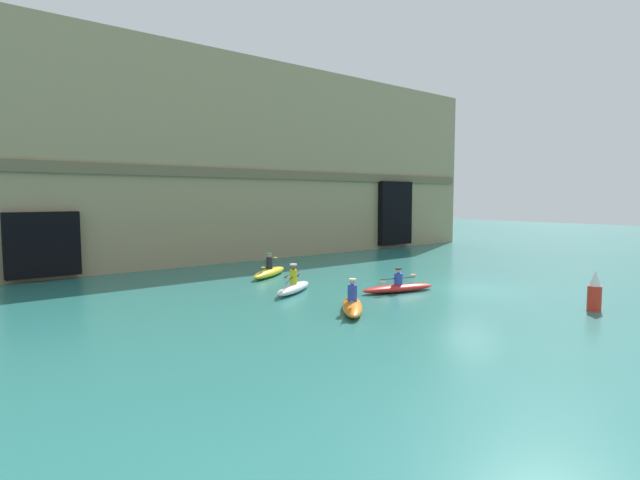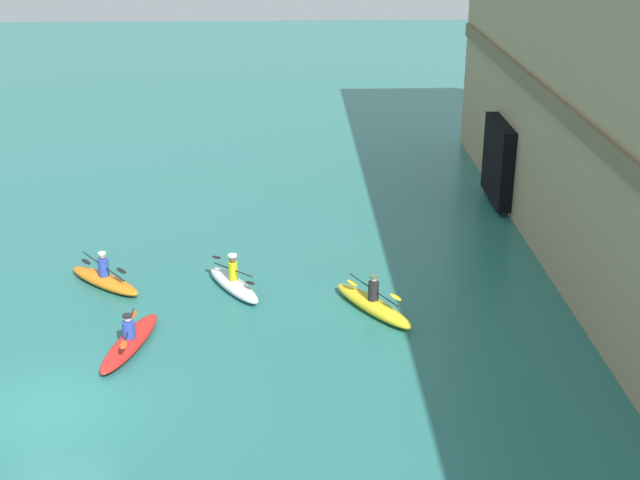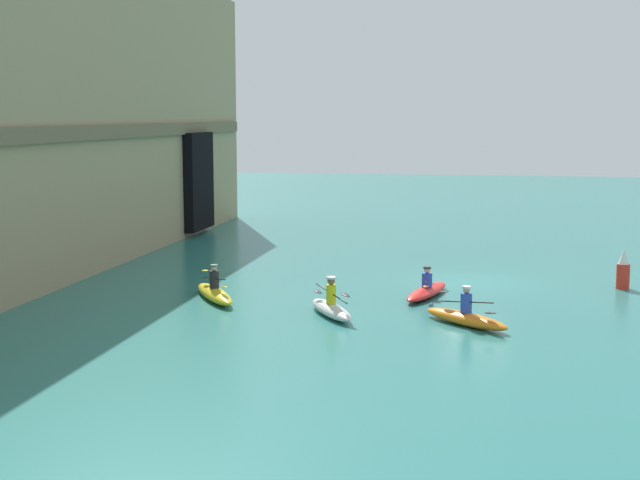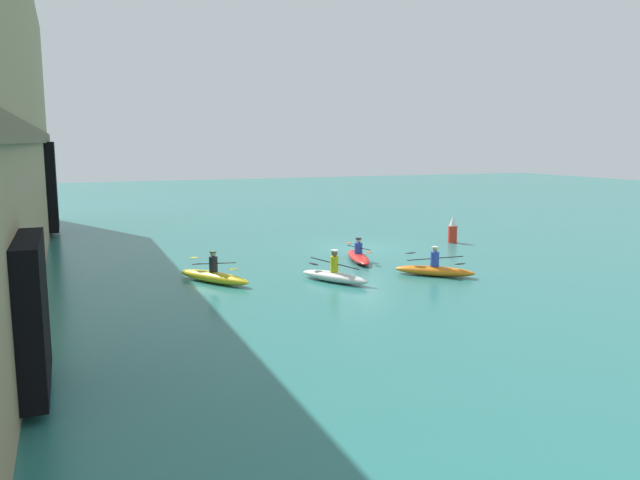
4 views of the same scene
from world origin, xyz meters
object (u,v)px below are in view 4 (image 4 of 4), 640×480
(kayak_red, at_px, (358,256))
(kayak_yellow, at_px, (214,276))
(kayak_white, at_px, (334,275))
(marker_buoy, at_px, (453,230))
(kayak_orange, at_px, (434,270))

(kayak_red, bearing_deg, kayak_yellow, -59.60)
(kayak_white, height_order, kayak_yellow, kayak_white)
(kayak_red, relative_size, marker_buoy, 2.45)
(kayak_white, height_order, kayak_red, kayak_white)
(kayak_red, bearing_deg, marker_buoy, 126.86)
(kayak_white, xyz_separation_m, kayak_orange, (-0.47, -4.08, -0.01))
(kayak_orange, distance_m, kayak_yellow, 8.56)
(kayak_yellow, relative_size, marker_buoy, 2.31)
(marker_buoy, bearing_deg, kayak_red, 111.76)
(marker_buoy, bearing_deg, kayak_yellow, 108.55)
(kayak_orange, xyz_separation_m, kayak_red, (3.98, 1.40, -0.03))
(kayak_orange, relative_size, marker_buoy, 1.95)
(kayak_yellow, bearing_deg, kayak_red, 72.85)
(marker_buoy, bearing_deg, kayak_orange, 141.38)
(kayak_white, bearing_deg, kayak_red, 112.59)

